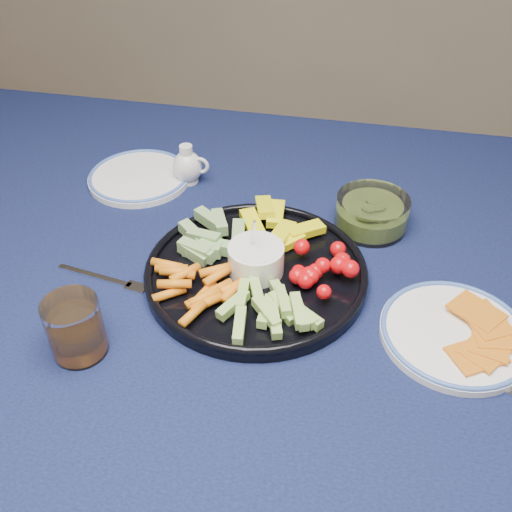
% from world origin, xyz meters
% --- Properties ---
extents(dining_table, '(1.67, 1.07, 0.75)m').
position_xyz_m(dining_table, '(0.00, 0.00, 0.66)').
color(dining_table, '#4D3119').
rests_on(dining_table, ground).
extents(crudite_platter, '(0.35, 0.35, 0.11)m').
position_xyz_m(crudite_platter, '(0.05, -0.04, 0.77)').
color(crudite_platter, black).
rests_on(crudite_platter, dining_table).
extents(creamer_pitcher, '(0.07, 0.06, 0.08)m').
position_xyz_m(creamer_pitcher, '(-0.14, 0.21, 0.78)').
color(creamer_pitcher, white).
rests_on(creamer_pitcher, dining_table).
extents(pickle_bowl, '(0.13, 0.13, 0.06)m').
position_xyz_m(pickle_bowl, '(0.22, 0.13, 0.77)').
color(pickle_bowl, white).
rests_on(pickle_bowl, dining_table).
extents(cheese_plate, '(0.21, 0.21, 0.02)m').
position_xyz_m(cheese_plate, '(0.35, -0.10, 0.76)').
color(cheese_plate, white).
rests_on(cheese_plate, dining_table).
extents(juice_tumbler, '(0.07, 0.07, 0.09)m').
position_xyz_m(juice_tumbler, '(-0.15, -0.24, 0.78)').
color(juice_tumbler, white).
rests_on(juice_tumbler, dining_table).
extents(fork_left, '(0.16, 0.04, 0.00)m').
position_xyz_m(fork_left, '(-0.17, -0.10, 0.75)').
color(fork_left, silver).
rests_on(fork_left, dining_table).
extents(fork_right, '(0.15, 0.07, 0.00)m').
position_xyz_m(fork_right, '(0.40, -0.18, 0.75)').
color(fork_right, silver).
rests_on(fork_right, dining_table).
extents(side_plate_extra, '(0.20, 0.20, 0.02)m').
position_xyz_m(side_plate_extra, '(-0.23, 0.19, 0.75)').
color(side_plate_extra, white).
rests_on(side_plate_extra, dining_table).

